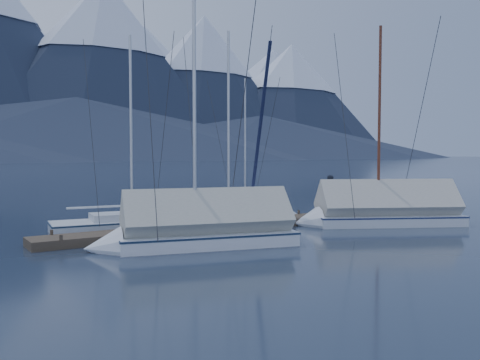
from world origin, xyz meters
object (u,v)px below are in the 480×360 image
sailboat_open_left (143,225)px  sailboat_covered_far (191,232)px  sailboat_open_mid (239,218)px  sailboat_covered_near (375,214)px  person (331,194)px  sailboat_open_right (252,215)px

sailboat_open_left → sailboat_covered_far: bearing=-93.1°
sailboat_open_mid → sailboat_covered_near: size_ratio=0.98×
sailboat_covered_near → sailboat_covered_far: 9.97m
sailboat_open_mid → sailboat_covered_near: (4.88, -4.31, 0.34)m
sailboat_covered_far → person: sailboat_covered_far is taller
sailboat_covered_near → person: size_ratio=5.39×
sailboat_open_left → sailboat_open_right: sailboat_open_left is taller
sailboat_open_right → sailboat_covered_far: sailboat_covered_far is taller
sailboat_open_left → sailboat_covered_near: size_ratio=0.91×
sailboat_open_mid → sailboat_covered_far: sailboat_covered_far is taller
sailboat_covered_near → sailboat_covered_far: bearing=-178.4°
sailboat_covered_far → person: size_ratio=5.52×
sailboat_open_right → sailboat_covered_near: 6.29m
sailboat_covered_far → sailboat_open_mid: bearing=42.0°
sailboat_covered_far → sailboat_covered_near: bearing=1.6°
sailboat_covered_near → person: 2.97m
sailboat_open_mid → person: size_ratio=5.29×
sailboat_open_right → person: sailboat_open_right is taller
person → sailboat_open_mid: bearing=93.7°
sailboat_open_mid → sailboat_covered_near: bearing=-41.4°
sailboat_open_mid → sailboat_covered_far: 6.86m
sailboat_open_left → sailboat_open_mid: (4.81, -0.59, 0.01)m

